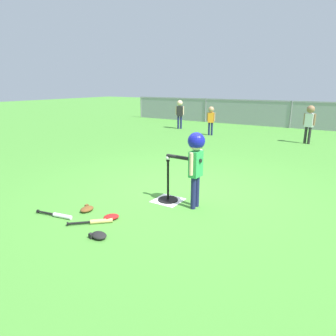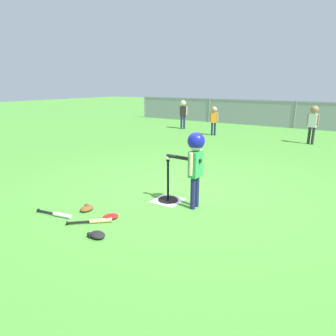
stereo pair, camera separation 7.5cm
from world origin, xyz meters
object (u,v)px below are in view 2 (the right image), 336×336
baseball_on_tee (168,158)px  spare_bat_wood (96,221)px  fielder_near_right (214,117)px  glove_tossed_aside (97,235)px  spare_bat_silver (59,215)px  glove_by_plate (110,217)px  batter_child (195,155)px  glove_near_bats (87,208)px  fielder_near_left (313,120)px  fielder_deep_center (183,111)px  batting_tee (168,194)px

baseball_on_tee → spare_bat_wood: (-0.38, -1.22, -0.69)m
fielder_near_right → glove_tossed_aside: size_ratio=4.32×
spare_bat_silver → glove_by_plate: bearing=27.1°
baseball_on_tee → fielder_near_right: fielder_near_right is taller
batter_child → glove_near_bats: 1.80m
fielder_near_left → fielder_near_right: 3.27m
glove_near_bats → glove_tossed_aside: same height
fielder_near_left → glove_tossed_aside: 8.02m
batter_child → spare_bat_wood: (-0.86, -1.20, -0.80)m
fielder_near_left → spare_bat_silver: bearing=-105.4°
spare_bat_silver → fielder_deep_center: bearing=109.1°
fielder_near_right → fielder_deep_center: fielder_deep_center is taller
batter_child → spare_bat_silver: 2.14m
batting_tee → fielder_near_right: (-2.10, 6.26, 0.56)m
batter_child → spare_bat_silver: size_ratio=1.91×
spare_bat_silver → spare_bat_wood: 0.62m
batting_tee → batter_child: 0.87m
batter_child → spare_bat_wood: batter_child is taller
spare_bat_silver → glove_by_plate: glove_by_plate is taller
batting_tee → baseball_on_tee: baseball_on_tee is taller
fielder_near_left → glove_by_plate: fielder_near_left is taller
fielder_near_right → spare_bat_wood: size_ratio=2.18×
batting_tee → spare_bat_silver: size_ratio=1.12×
baseball_on_tee → spare_bat_silver: bearing=-125.6°
spare_bat_wood → spare_bat_silver: bearing=-166.2°
batting_tee → glove_tossed_aside: 1.49m
fielder_deep_center → glove_by_plate: size_ratio=4.36×
batter_child → glove_near_bats: size_ratio=5.14×
spare_bat_silver → baseball_on_tee: bearing=54.4°
spare_bat_silver → glove_tossed_aside: 0.91m
fielder_near_left → glove_by_plate: (-1.47, -7.42, -0.73)m
fielder_deep_center → spare_bat_silver: fielder_deep_center is taller
spare_bat_wood → glove_by_plate: (0.08, 0.20, 0.01)m
fielder_near_right → glove_near_bats: 7.40m
fielder_near_right → glove_by_plate: size_ratio=3.85×
batter_child → fielder_near_right: (-2.59, 6.27, -0.15)m
fielder_near_left → spare_bat_wood: 7.81m
batting_tee → fielder_deep_center: 8.10m
batter_child → glove_tossed_aside: 1.76m
fielder_near_left → spare_bat_wood: (-1.55, -7.62, -0.74)m
baseball_on_tee → glove_tossed_aside: 1.64m
fielder_deep_center → glove_near_bats: bearing=-69.0°
batting_tee → spare_bat_wood: bearing=-107.2°
baseball_on_tee → glove_near_bats: baseball_on_tee is taller
fielder_near_right → spare_bat_wood: (1.72, -7.47, -0.64)m
batter_child → glove_by_plate: (-0.79, -1.00, -0.79)m
glove_by_plate → spare_bat_wood: bearing=-111.0°
baseball_on_tee → fielder_deep_center: (-3.89, 7.08, 0.04)m
fielder_near_right → spare_bat_silver: 7.73m
fielder_deep_center → spare_bat_wood: (3.52, -8.30, -0.73)m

